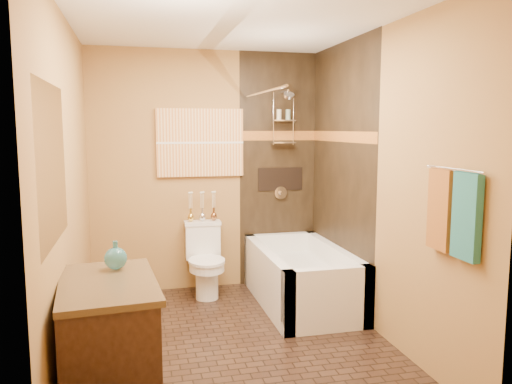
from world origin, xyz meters
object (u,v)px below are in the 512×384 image
object	(u,v)px
sunset_painting	(200,143)
toilet	(205,259)
vanity	(109,345)
bathtub	(301,281)

from	to	relation	value
sunset_painting	toilet	size ratio (longest dim) A/B	1.22
toilet	vanity	world-z (taller)	vanity
sunset_painting	vanity	xyz separation A→B (m)	(-0.85, -2.19, -1.15)
sunset_painting	toilet	distance (m)	1.20
vanity	toilet	bearing A→B (deg)	61.25
bathtub	toilet	bearing A→B (deg)	151.44
toilet	sunset_painting	bearing A→B (deg)	91.51
toilet	vanity	size ratio (longest dim) A/B	0.78
bathtub	sunset_painting	bearing A→B (deg)	140.21
bathtub	vanity	world-z (taller)	vanity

